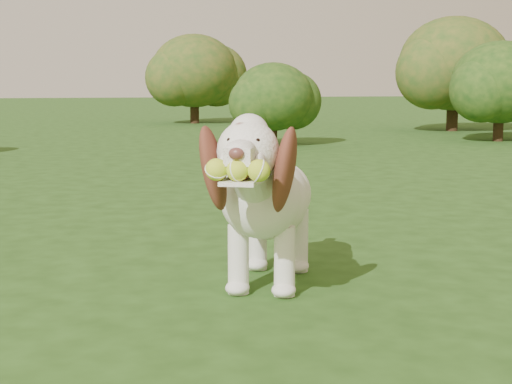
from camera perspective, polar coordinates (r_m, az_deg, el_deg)
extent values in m
plane|color=#1F3F12|center=(3.56, 10.12, -7.71)|extent=(80.00, 80.00, 0.00)
ellipsoid|color=white|center=(3.73, 1.08, -0.49)|extent=(0.60, 0.79, 0.37)
ellipsoid|color=white|center=(3.47, 0.33, -0.45)|extent=(0.47, 0.47, 0.36)
ellipsoid|color=white|center=(3.97, 1.68, -0.12)|extent=(0.43, 0.43, 0.33)
cylinder|color=white|center=(3.32, -0.10, 0.83)|extent=(0.29, 0.34, 0.28)
sphere|color=white|center=(3.17, -0.58, 2.98)|extent=(0.33, 0.33, 0.25)
sphere|color=white|center=(3.19, -0.51, 4.25)|extent=(0.22, 0.22, 0.17)
cube|color=white|center=(3.03, -1.12, 2.64)|extent=(0.16, 0.18, 0.07)
ellipsoid|color=#592D28|center=(2.96, -1.44, 2.80)|extent=(0.07, 0.06, 0.05)
cube|color=white|center=(3.03, -1.18, 0.72)|extent=(0.19, 0.20, 0.02)
ellipsoid|color=brown|center=(3.22, -3.13, 1.73)|extent=(0.22, 0.23, 0.39)
ellipsoid|color=brown|center=(3.17, 2.09, 1.62)|extent=(0.19, 0.27, 0.39)
cylinder|color=white|center=(4.11, 2.02, 0.76)|extent=(0.13, 0.19, 0.14)
cylinder|color=white|center=(3.57, -1.29, -4.90)|extent=(0.13, 0.13, 0.32)
cylinder|color=white|center=(3.53, 2.09, -5.05)|extent=(0.13, 0.13, 0.32)
cylinder|color=white|center=(4.01, 0.12, -3.42)|extent=(0.13, 0.13, 0.32)
cylinder|color=white|center=(3.98, 3.13, -3.53)|extent=(0.13, 0.13, 0.32)
sphere|color=#AADD32|center=(3.00, -2.90, 1.64)|extent=(0.11, 0.11, 0.09)
sphere|color=#AADD32|center=(2.98, -1.35, 1.61)|extent=(0.11, 0.11, 0.09)
sphere|color=#AADD32|center=(2.97, 0.21, 1.57)|extent=(0.11, 0.11, 0.09)
cylinder|color=#382314|center=(15.31, 14.09, 5.61)|extent=(0.21, 0.21, 0.69)
ellipsoid|color=#183C12|center=(15.30, 14.21, 9.04)|extent=(2.06, 2.06, 1.75)
cylinder|color=#382314|center=(12.96, 17.21, 4.66)|extent=(0.16, 0.16, 0.51)
ellipsoid|color=#183C12|center=(12.94, 17.34, 7.64)|extent=(1.52, 1.52, 1.29)
cylinder|color=#382314|center=(17.55, -4.49, 6.03)|extent=(0.20, 0.20, 0.63)
ellipsoid|color=#183C12|center=(17.54, -4.52, 8.79)|extent=(1.90, 1.90, 1.61)
cylinder|color=#382314|center=(11.55, 1.25, 4.36)|extent=(0.12, 0.12, 0.39)
ellipsoid|color=#183C12|center=(11.53, 1.26, 6.94)|extent=(1.17, 1.17, 1.00)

